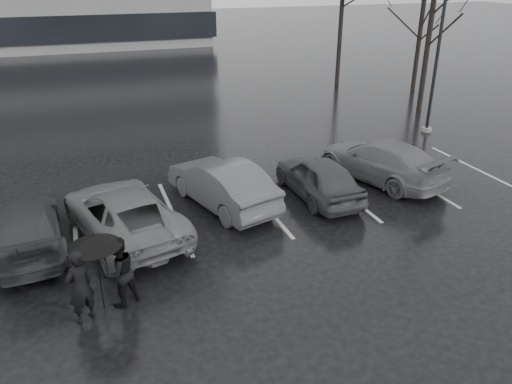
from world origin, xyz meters
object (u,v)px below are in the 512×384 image
object	(u,v)px
tree_east	(430,30)
tree_north	(341,13)
car_west_a	(222,183)
tree_ne	(420,30)
car_west_b	(123,213)
car_main	(318,177)
pedestrian_left	(80,287)
lamp_post	(439,46)
car_east	(381,160)
pedestrian_right	(119,272)
car_west_c	(26,227)

from	to	relation	value
tree_east	tree_north	size ratio (longest dim) A/B	0.94
car_west_a	tree_ne	world-z (taller)	tree_ne
car_west_a	car_west_b	distance (m)	3.20
car_main	pedestrian_left	size ratio (longest dim) A/B	2.36
car_main	tree_ne	distance (m)	17.03
pedestrian_left	lamp_post	distance (m)	17.59
car_east	pedestrian_right	distance (m)	10.11
car_west_b	car_west_c	size ratio (longest dim) A/B	1.14
car_west_a	tree_east	world-z (taller)	tree_east
car_west_c	tree_east	size ratio (longest dim) A/B	0.54
car_main	tree_east	size ratio (longest dim) A/B	0.49
car_west_b	tree_north	size ratio (longest dim) A/B	0.58
pedestrian_left	pedestrian_right	bearing A→B (deg)	168.59
car_west_b	tree_east	size ratio (longest dim) A/B	0.62
car_main	pedestrian_left	bearing A→B (deg)	26.66
pedestrian_right	car_east	bearing A→B (deg)	177.20
lamp_post	tree_east	xyz separation A→B (m)	(1.83, 3.05, 0.25)
car_east	lamp_post	size ratio (longest dim) A/B	0.58
pedestrian_right	lamp_post	bearing A→B (deg)	-177.21
pedestrian_right	lamp_post	size ratio (longest dim) A/B	0.20
car_west_c	lamp_post	bearing A→B (deg)	-168.53
car_west_b	pedestrian_right	world-z (taller)	pedestrian_right
tree_north	pedestrian_left	bearing A→B (deg)	-130.48
car_main	pedestrian_right	size ratio (longest dim) A/B	2.42
car_main	car_west_a	xyz separation A→B (m)	(-3.07, 0.45, 0.05)
tree_ne	car_main	bearing A→B (deg)	-135.85
car_west_c	tree_north	world-z (taller)	tree_north
car_west_a	car_west_c	bearing A→B (deg)	-7.70
car_west_b	lamp_post	world-z (taller)	lamp_post
car_west_c	tree_east	bearing A→B (deg)	-161.68
car_main	car_west_c	world-z (taller)	car_main
pedestrian_left	tree_north	bearing A→B (deg)	-162.59
car_east	tree_north	world-z (taller)	tree_north
car_west_c	pedestrian_left	world-z (taller)	pedestrian_left
car_west_c	lamp_post	xyz separation A→B (m)	(16.32, 5.04, 3.12)
car_west_a	car_west_c	distance (m)	5.59
car_main	tree_north	xyz separation A→B (m)	(8.55, 14.70, 3.58)
car_west_b	lamp_post	size ratio (longest dim) A/B	0.60
car_west_c	pedestrian_left	xyz separation A→B (m)	(1.25, -3.55, 0.20)
car_east	tree_ne	xyz separation A→B (m)	(9.39, 11.12, 2.81)
pedestrian_right	tree_ne	size ratio (longest dim) A/B	0.23
car_west_a	tree_east	distance (m)	14.92
car_west_a	pedestrian_left	world-z (taller)	pedestrian_left
car_west_a	car_east	bearing A→B (deg)	165.04
tree_east	car_main	bearing A→B (deg)	-141.14
car_main	pedestrian_left	xyz separation A→B (m)	(-7.34, -3.93, 0.16)
lamp_post	tree_north	size ratio (longest dim) A/B	0.96
car_west_c	lamp_post	size ratio (longest dim) A/B	0.53
car_west_b	pedestrian_left	distance (m)	3.65
car_west_b	tree_north	world-z (taller)	tree_north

